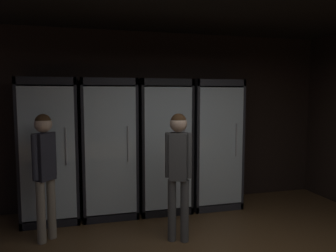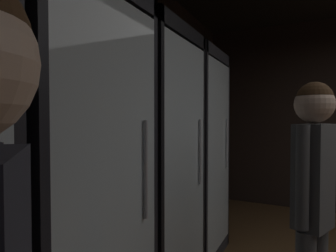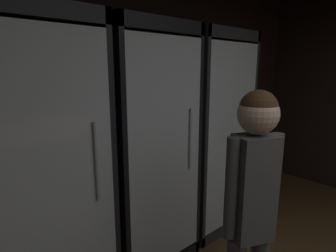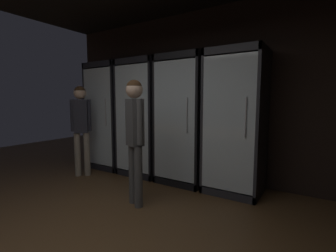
{
  "view_description": "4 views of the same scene",
  "coord_description": "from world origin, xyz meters",
  "px_view_note": "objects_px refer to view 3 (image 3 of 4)",
  "views": [
    {
      "loc": [
        -1.42,
        -2.1,
        1.78
      ],
      "look_at": [
        -0.21,
        2.58,
        1.32
      ],
      "focal_mm": 34.06,
      "sensor_mm": 36.0,
      "label": 1
    },
    {
      "loc": [
        -2.1,
        1.56,
        1.38
      ],
      "look_at": [
        -0.21,
        2.48,
        1.31
      ],
      "focal_mm": 30.35,
      "sensor_mm": 36.0,
      "label": 2
    },
    {
      "loc": [
        -1.57,
        0.82,
        1.67
      ],
      "look_at": [
        -0.33,
        2.24,
        1.27
      ],
      "focal_mm": 28.9,
      "sensor_mm": 36.0,
      "label": 3
    },
    {
      "loc": [
        1.56,
        -0.74,
        1.33
      ],
      "look_at": [
        -0.54,
        2.57,
        0.9
      ],
      "focal_mm": 25.62,
      "sensor_mm": 36.0,
      "label": 4
    }
  ],
  "objects_px": {
    "cooler_center": "(138,148)",
    "cooler_right": "(202,134)",
    "cooler_left": "(38,172)",
    "shopper_near": "(252,202)"
  },
  "relations": [
    {
      "from": "cooler_center",
      "to": "cooler_right",
      "type": "bearing_deg",
      "value": -0.17
    },
    {
      "from": "cooler_left",
      "to": "cooler_center",
      "type": "bearing_deg",
      "value": 0.04
    },
    {
      "from": "cooler_center",
      "to": "cooler_right",
      "type": "xyz_separation_m",
      "value": [
        0.82,
        -0.0,
        -0.0
      ]
    },
    {
      "from": "cooler_center",
      "to": "shopper_near",
      "type": "bearing_deg",
      "value": -94.06
    },
    {
      "from": "cooler_left",
      "to": "cooler_center",
      "type": "relative_size",
      "value": 1.0
    },
    {
      "from": "cooler_right",
      "to": "cooler_center",
      "type": "bearing_deg",
      "value": 179.83
    },
    {
      "from": "cooler_left",
      "to": "cooler_center",
      "type": "distance_m",
      "value": 0.82
    },
    {
      "from": "cooler_left",
      "to": "cooler_right",
      "type": "bearing_deg",
      "value": -0.06
    },
    {
      "from": "cooler_left",
      "to": "cooler_right",
      "type": "relative_size",
      "value": 1.0
    },
    {
      "from": "shopper_near",
      "to": "cooler_right",
      "type": "bearing_deg",
      "value": 52.16
    }
  ]
}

